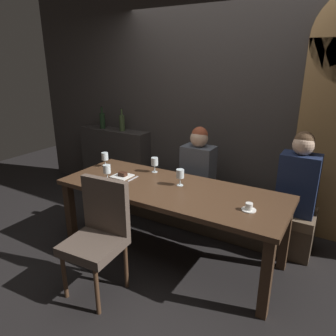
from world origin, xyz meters
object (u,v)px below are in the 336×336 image
Objects in this scene: chair_near_side at (99,230)px; wine_glass_near_left at (107,170)px; wine_bottle_dark_red at (102,120)px; wine_glass_near_right at (155,162)px; banquette_bench at (200,208)px; diner_bearded at (299,176)px; wine_glass_far_left at (105,157)px; dining_table at (171,196)px; fork_on_table at (133,179)px; espresso_cup at (249,207)px; dessert_plate at (122,175)px; wine_bottle_pale_label at (122,122)px; wine_glass_center_front at (180,174)px; diner_redhead at (198,162)px.

wine_glass_near_left is (-0.38, 0.56, 0.29)m from chair_near_side.
wine_bottle_dark_red is at bearing 130.36° from chair_near_side.
wine_bottle_dark_red is 1.56m from wine_glass_near_right.
banquette_bench is 1.48m from chair_near_side.
diner_bearded is 2.07m from wine_glass_far_left.
fork_on_table is at bearing -179.52° from dining_table.
wine_bottle_dark_red is 1.99× the size of wine_glass_near_right.
banquette_bench is 1.27m from wine_glass_far_left.
espresso_cup reaches higher than banquette_bench.
wine_glass_near_right is 0.86× the size of dessert_plate.
wine_glass_far_left is at bearing 134.04° from wine_glass_near_left.
wine_glass_near_left is at bearing -45.96° from wine_glass_far_left.
espresso_cup is at bearing -27.07° from wine_bottle_pale_label.
chair_near_side is 5.98× the size of wine_glass_far_left.
wine_glass_far_left reaches higher than dining_table.
banquette_bench is at bearing 52.94° from wine_glass_near_left.
espresso_cup is (1.43, 0.07, -0.09)m from wine_glass_near_left.
diner_bearded is 2.46m from wine_bottle_pale_label.
wine_glass_center_front is 1.37× the size of espresso_cup.
wine_glass_far_left is (-2.00, -0.51, 0.01)m from diner_bearded.
diner_redhead is 1.05m from wine_glass_near_left.
dining_table is 0.80m from espresso_cup.
dessert_plate is at bearing -129.89° from banquette_bench.
wine_glass_center_front is at bearing -149.48° from diner_bearded.
wine_glass_near_right is 1.22m from espresso_cup.
fork_on_table is at bearing -120.90° from diner_redhead.
espresso_cup is (1.05, 0.63, 0.21)m from chair_near_side.
wine_glass_near_left is 1.00× the size of wine_glass_near_right.
fork_on_table is at bearing 37.71° from wine_glass_near_left.
banquette_bench is 15.24× the size of wine_glass_center_front.
dessert_plate is (0.38, -0.17, -0.10)m from wine_glass_far_left.
wine_glass_near_right is (-0.34, -0.40, 0.05)m from diner_redhead.
espresso_cup is (0.82, -0.78, -0.04)m from diner_redhead.
banquette_bench is 3.32× the size of diner_redhead.
fork_on_table is at bearing -122.48° from banquette_bench.
wine_glass_near_left is (0.73, -1.18, -0.22)m from wine_bottle_pale_label.
espresso_cup is (0.74, -0.19, -0.09)m from wine_glass_center_front.
wine_glass_center_front is (0.70, 0.25, -0.00)m from wine_glass_near_left.
chair_near_side is 1.25m from espresso_cup.
wine_glass_near_left is 0.96× the size of fork_on_table.
wine_glass_center_front is at bearing -85.24° from banquette_bench.
diner_redhead is 2.31× the size of wine_bottle_pale_label.
wine_glass_near_left reaches higher than fork_on_table.
fork_on_table is at bearing -104.69° from wine_glass_near_right.
diner_redhead is at bearing 29.23° from wine_glass_far_left.
wine_bottle_dark_red is 1.99× the size of wine_glass_center_front.
wine_bottle_dark_red is at bearing 173.16° from diner_bearded.
diner_bearded is (1.04, -0.02, 0.61)m from banquette_bench.
diner_redhead is at bearing 92.87° from dining_table.
espresso_cup is 0.71× the size of fork_on_table.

